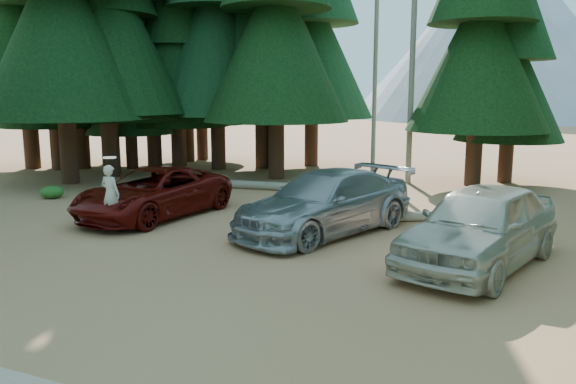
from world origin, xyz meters
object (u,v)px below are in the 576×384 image
object	(u,v)px
silver_minivan_center	(325,203)
log_right	(414,217)
frisbee_player	(110,194)
silver_minivan_right	(481,226)
log_mid	(307,191)
red_pickup	(154,193)
log_left	(243,185)

from	to	relation	value
silver_minivan_center	log_right	world-z (taller)	silver_minivan_center
frisbee_player	log_right	xyz separation A→B (m)	(7.51, 4.84, -0.98)
silver_minivan_right	log_mid	xyz separation A→B (m)	(-6.99, 7.03, -0.81)
silver_minivan_center	frisbee_player	world-z (taller)	frisbee_player
red_pickup	silver_minivan_right	size ratio (longest dim) A/B	1.01
silver_minivan_right	frisbee_player	xyz separation A→B (m)	(-9.74, -0.90, 0.19)
frisbee_player	log_left	world-z (taller)	frisbee_player
silver_minivan_right	log_right	xyz separation A→B (m)	(-2.23, 3.94, -0.79)
log_left	log_mid	world-z (taller)	log_left
silver_minivan_right	log_left	bearing A→B (deg)	160.28
silver_minivan_center	red_pickup	bearing A→B (deg)	-156.64
silver_minivan_right	log_right	size ratio (longest dim) A/B	1.21
log_left	log_right	xyz separation A→B (m)	(7.64, -3.24, -0.02)
frisbee_player	silver_minivan_right	bearing A→B (deg)	-174.19
log_right	log_mid	bearing A→B (deg)	118.30
silver_minivan_center	log_right	bearing A→B (deg)	71.38
silver_minivan_right	frisbee_player	world-z (taller)	frisbee_player
red_pickup	frisbee_player	bearing A→B (deg)	-79.34
silver_minivan_center	silver_minivan_right	world-z (taller)	silver_minivan_right
silver_minivan_center	log_left	world-z (taller)	silver_minivan_center
silver_minivan_center	log_right	size ratio (longest dim) A/B	1.31
red_pickup	log_right	bearing A→B (deg)	24.20
red_pickup	log_mid	distance (m)	6.47
red_pickup	silver_minivan_center	bearing A→B (deg)	7.45
frisbee_player	log_right	bearing A→B (deg)	-146.65
red_pickup	silver_minivan_center	xyz separation A→B (m)	(5.69, 0.21, 0.09)
frisbee_player	log_left	size ratio (longest dim) A/B	0.39
frisbee_player	log_left	bearing A→B (deg)	-88.56
log_right	silver_minivan_center	bearing A→B (deg)	-158.65
silver_minivan_right	log_right	bearing A→B (deg)	135.84
silver_minivan_right	red_pickup	bearing A→B (deg)	-171.20
log_right	frisbee_player	bearing A→B (deg)	-175.93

